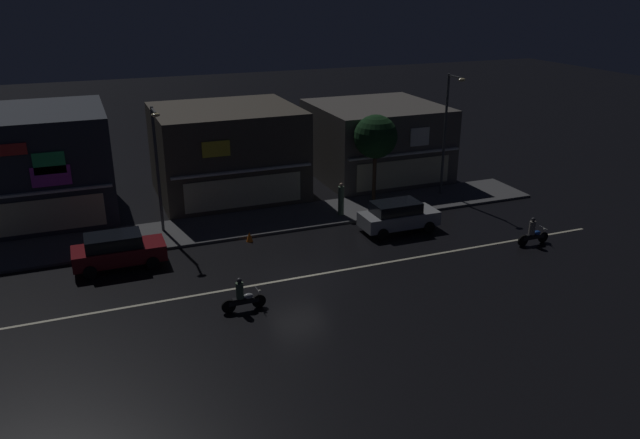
% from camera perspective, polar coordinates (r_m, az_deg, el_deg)
% --- Properties ---
extents(ground_plane, '(140.00, 140.00, 0.00)m').
position_cam_1_polar(ground_plane, '(29.03, -2.04, -5.38)').
color(ground_plane, black).
extents(lane_divider_stripe, '(33.74, 0.16, 0.01)m').
position_cam_1_polar(lane_divider_stripe, '(29.03, -2.04, -5.36)').
color(lane_divider_stripe, beige).
rests_on(lane_divider_stripe, ground).
extents(sidewalk_far, '(35.51, 3.93, 0.14)m').
position_cam_1_polar(sidewalk_far, '(35.56, -6.08, -0.29)').
color(sidewalk_far, '#4C4C4F').
rests_on(sidewalk_far, ground).
extents(storefront_left_block, '(8.80, 7.90, 5.62)m').
position_cam_1_polar(storefront_left_block, '(40.13, -8.52, 6.16)').
color(storefront_left_block, '#4C443A').
rests_on(storefront_left_block, ground).
extents(storefront_center_block, '(7.09, 8.26, 6.20)m').
position_cam_1_polar(storefront_center_block, '(39.35, -23.89, 4.73)').
color(storefront_center_block, '#2D333D').
rests_on(storefront_center_block, ground).
extents(storefront_right_block, '(8.33, 8.42, 5.04)m').
position_cam_1_polar(storefront_right_block, '(43.96, 5.14, 7.20)').
color(storefront_right_block, '#56514C').
rests_on(storefront_right_block, ground).
extents(streetlamp_west, '(0.44, 1.64, 6.81)m').
position_cam_1_polar(streetlamp_west, '(33.71, -14.71, 5.29)').
color(streetlamp_west, '#47494C').
rests_on(streetlamp_west, sidewalk_far).
extents(streetlamp_mid, '(0.44, 1.64, 7.58)m').
position_cam_1_polar(streetlamp_mid, '(39.62, 11.58, 8.42)').
color(streetlamp_mid, '#47494C').
rests_on(streetlamp_mid, sidewalk_far).
extents(pedestrian_on_sidewalk, '(0.34, 0.34, 1.95)m').
position_cam_1_polar(pedestrian_on_sidewalk, '(36.10, 1.94, 1.80)').
color(pedestrian_on_sidewalk, '#4C664C').
rests_on(pedestrian_on_sidewalk, sidewalk_far).
extents(street_tree, '(2.65, 2.65, 5.34)m').
position_cam_1_polar(street_tree, '(38.03, 5.12, 7.54)').
color(street_tree, '#473323').
rests_on(street_tree, sidewalk_far).
extents(parked_car_near_kerb, '(4.30, 1.98, 1.67)m').
position_cam_1_polar(parked_car_near_kerb, '(34.43, 7.16, 0.36)').
color(parked_car_near_kerb, '#9EA0A5').
rests_on(parked_car_near_kerb, ground).
extents(parked_car_trailing, '(4.30, 1.98, 1.67)m').
position_cam_1_polar(parked_car_trailing, '(31.33, -18.06, -2.67)').
color(parked_car_trailing, maroon).
rests_on(parked_car_trailing, ground).
extents(motorcycle_lead, '(1.90, 0.60, 1.52)m').
position_cam_1_polar(motorcycle_lead, '(34.23, 18.94, -1.20)').
color(motorcycle_lead, black).
rests_on(motorcycle_lead, ground).
extents(motorcycle_following, '(1.90, 0.60, 1.52)m').
position_cam_1_polar(motorcycle_following, '(26.20, -7.13, -7.05)').
color(motorcycle_following, black).
rests_on(motorcycle_following, ground).
extents(traffic_cone, '(0.36, 0.36, 0.55)m').
position_cam_1_polar(traffic_cone, '(33.12, -6.48, -1.55)').
color(traffic_cone, orange).
rests_on(traffic_cone, ground).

